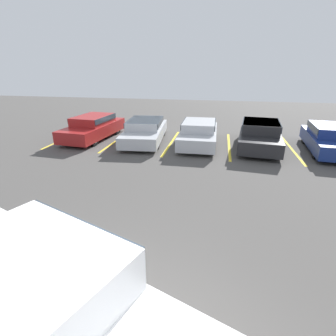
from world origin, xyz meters
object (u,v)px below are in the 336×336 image
Objects in this scene: parked_sedan_b at (145,130)px; parked_sedan_e at (329,138)px; parked_sedan_d at (260,134)px; parked_sedan_c at (199,132)px; parked_sedan_a at (93,126)px; pickup_truck at (48,329)px.

parked_sedan_e is at bearing 83.40° from parked_sedan_b.
parked_sedan_b is at bearing -84.86° from parked_sedan_d.
parked_sedan_c is at bearing -83.65° from parked_sedan_d.
parked_sedan_a is 1.06× the size of parked_sedan_c.
parked_sedan_a is at bearing -91.50° from parked_sedan_c.
pickup_truck reaches higher than parked_sedan_b.
parked_sedan_d is 3.07m from parked_sedan_e.
parked_sedan_b is at bearing 95.04° from parked_sedan_a.
parked_sedan_a is 0.94× the size of parked_sedan_b.
pickup_truck is 11.78m from parked_sedan_d.
parked_sedan_d is (8.70, -0.05, 0.02)m from parked_sedan_a.
pickup_truck is at bearing 4.54° from parked_sedan_b.
parked_sedan_d reaches higher than parked_sedan_e.
pickup_truck is 1.41× the size of parked_sedan_a.
parked_sedan_c is at bearing -85.35° from parked_sedan_e.
pickup_truck is at bearing 28.34° from parked_sedan_a.
parked_sedan_c is 0.96× the size of parked_sedan_e.
parked_sedan_a is 0.98× the size of parked_sedan_d.
parked_sedan_e reaches higher than parked_sedan_b.
parked_sedan_c reaches higher than parked_sedan_b.
pickup_truck is 12.27m from parked_sedan_a.
parked_sedan_b is (2.93, 0.03, -0.05)m from parked_sedan_a.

